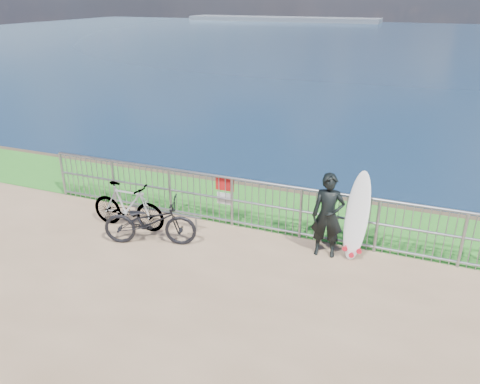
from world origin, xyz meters
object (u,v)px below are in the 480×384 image
at_px(surfer, 328,216).
at_px(surfboard, 356,219).
at_px(bicycle_near, 150,222).
at_px(bicycle_far, 128,206).

distance_m(surfer, surfboard, 0.52).
bearing_deg(surfboard, bicycle_near, -165.73).
distance_m(surfboard, bicycle_near, 3.99).
bearing_deg(surfer, surfboard, 4.76).
bearing_deg(bicycle_far, bicycle_near, -119.33).
distance_m(bicycle_near, bicycle_far, 0.91).
height_order(surfer, surfboard, surfboard).
height_order(surfer, bicycle_near, surfer).
bearing_deg(bicycle_near, bicycle_far, 43.60).
xyz_separation_m(surfer, bicycle_far, (-4.14, -0.45, -0.31)).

